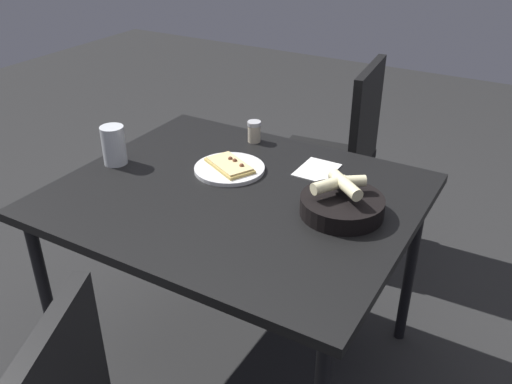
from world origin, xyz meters
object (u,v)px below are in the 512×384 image
Objects in this scene: bread_basket at (341,204)px; pepper_shaker at (254,133)px; dining_table at (236,208)px; chair_far at (338,148)px; beer_glass at (114,148)px; pizza_plate at (230,168)px.

pepper_shaker is at bearing -123.87° from bread_basket.
dining_table is at bearing -82.71° from bread_basket.
bread_basket is 0.96m from chair_far.
pepper_shaker is at bearing -14.90° from chair_far.
bread_basket is 0.82m from beer_glass.
chair_far reaches higher than pepper_shaker.
chair_far is at bearing -157.83° from bread_basket.
dining_table is 4.49× the size of bread_basket.
beer_glass is at bearing -84.62° from bread_basket.
pepper_shaker is at bearing -168.49° from pizza_plate.
chair_far is (-0.53, 0.14, -0.24)m from pepper_shaker.
beer_glass is (0.03, -0.47, 0.12)m from dining_table.
pepper_shaker reaches higher than dining_table.
bread_basket reaches higher than dining_table.
dining_table is 1.23× the size of chair_far.
bread_basket reaches higher than pizza_plate.
beer_glass is at bearing -68.21° from pizza_plate.
bread_basket reaches higher than pepper_shaker.
chair_far is (-0.86, -0.35, -0.24)m from bread_basket.
pepper_shaker is at bearing -158.22° from dining_table.
beer_glass is at bearing -26.48° from chair_far.
dining_table is 0.17m from pizza_plate.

